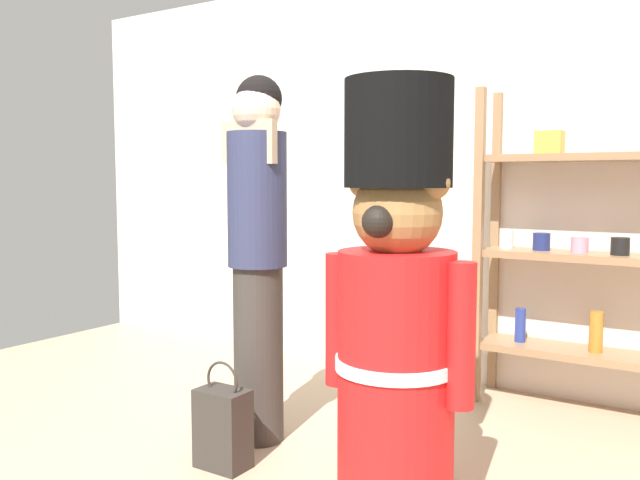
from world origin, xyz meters
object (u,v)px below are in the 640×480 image
merchandise_shelf (601,250)px  person_shopper (258,243)px  shopping_bag (223,427)px  teddy_bear_guard (397,305)px

merchandise_shelf → person_shopper: size_ratio=1.01×
person_shopper → shopping_bag: size_ratio=3.67×
merchandise_shelf → shopping_bag: merchandise_shelf is taller
merchandise_shelf → person_shopper: 1.82m
teddy_bear_guard → person_shopper: 0.87m
merchandise_shelf → teddy_bear_guard: merchandise_shelf is taller
person_shopper → shopping_bag: bearing=-78.8°
person_shopper → shopping_bag: person_shopper is taller
merchandise_shelf → shopping_bag: (-1.23, -1.61, -0.71)m
teddy_bear_guard → shopping_bag: size_ratio=3.45×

